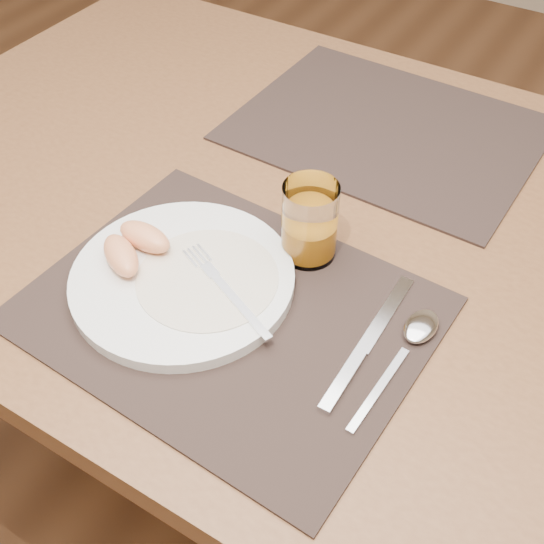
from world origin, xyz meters
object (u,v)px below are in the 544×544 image
at_px(table, 318,253).
at_px(knife, 362,351).
at_px(placemat_far, 387,129).
at_px(placemat_near, 229,311).
at_px(plate, 183,279).
at_px(fork, 220,283).
at_px(spoon, 415,335).
at_px(juice_glass, 309,225).

xyz_separation_m(table, knife, (0.16, -0.20, 0.09)).
bearing_deg(knife, placemat_far, 111.15).
height_order(placemat_near, knife, knife).
xyz_separation_m(placemat_near, plate, (-0.07, 0.01, 0.01)).
distance_m(placemat_near, plate, 0.07).
xyz_separation_m(plate, fork, (0.05, 0.01, 0.01)).
height_order(plate, knife, plate).
height_order(knife, spoon, spoon).
xyz_separation_m(fork, juice_glass, (0.05, 0.12, 0.03)).
bearing_deg(placemat_far, placemat_near, -89.99).
relative_size(table, knife, 6.36).
relative_size(placemat_far, fork, 2.71).
height_order(spoon, juice_glass, juice_glass).
xyz_separation_m(placemat_near, placemat_far, (-0.00, 0.44, 0.00)).
distance_m(spoon, juice_glass, 0.18).
relative_size(placemat_far, plate, 1.67).
bearing_deg(spoon, placemat_near, -160.06).
relative_size(spoon, juice_glass, 1.84).
xyz_separation_m(spoon, juice_glass, (-0.17, 0.06, 0.04)).
relative_size(fork, spoon, 0.87).
distance_m(placemat_far, knife, 0.45).
bearing_deg(juice_glass, table, 108.61).
xyz_separation_m(fork, knife, (0.18, 0.01, -0.02)).
distance_m(table, placemat_near, 0.24).
relative_size(plate, knife, 1.23).
xyz_separation_m(table, fork, (-0.02, -0.20, 0.11)).
relative_size(table, placemat_near, 3.11).
height_order(placemat_near, placemat_far, same).
xyz_separation_m(plate, spoon, (0.27, 0.07, -0.00)).
height_order(placemat_far, juice_glass, juice_glass).
distance_m(placemat_near, spoon, 0.22).
xyz_separation_m(knife, juice_glass, (-0.13, 0.11, 0.04)).
distance_m(table, plate, 0.25).
xyz_separation_m(placemat_far, fork, (-0.02, -0.42, 0.02)).
bearing_deg(juice_glass, fork, -115.11).
bearing_deg(fork, placemat_near, -37.19).
distance_m(plate, juice_glass, 0.17).
bearing_deg(table, juice_glass, -71.39).
bearing_deg(fork, knife, 2.26).
xyz_separation_m(plate, juice_glass, (0.10, 0.13, 0.04)).
distance_m(placemat_near, placemat_far, 0.44).
distance_m(placemat_near, fork, 0.03).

